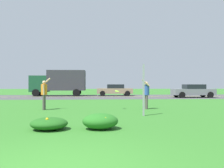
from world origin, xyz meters
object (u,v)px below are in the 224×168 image
Objects in this scene: car_tan_center_left at (115,90)px; box_truck_dark_green at (60,82)px; car_gray_leftmost at (193,91)px; person_catcher_blue_shirt at (146,93)px; sign_post_near_path at (144,90)px; person_thrower_orange_shirt at (44,92)px; frisbee_lime at (117,91)px.

box_truck_dark_green reaches higher than car_tan_center_left.
box_truck_dark_green reaches higher than car_gray_leftmost.
car_tan_center_left is at bearing 92.40° from person_catcher_blue_shirt.
sign_post_near_path reaches higher than person_thrower_orange_shirt.
person_thrower_orange_shirt is 1.04× the size of person_catcher_blue_shirt.
box_truck_dark_green reaches higher than sign_post_near_path.
car_gray_leftmost is 0.67× the size of box_truck_dark_green.
sign_post_near_path is at bearing -104.47° from person_catcher_blue_shirt.
frisbee_lime is (4.14, -0.02, 0.05)m from person_thrower_orange_shirt.
person_catcher_blue_shirt is (0.74, 2.87, -0.22)m from sign_post_near_path.
sign_post_near_path reaches higher than person_catcher_blue_shirt.
sign_post_near_path is 0.53× the size of car_gray_leftmost.
frisbee_lime is at bearing -69.90° from box_truck_dark_green.
frisbee_lime is at bearing 109.63° from sign_post_near_path.
person_catcher_blue_shirt is (5.88, 0.04, -0.04)m from person_thrower_orange_shirt.
car_gray_leftmost is at bearing 59.71° from sign_post_near_path.
car_tan_center_left is (-8.36, 4.46, 0.00)m from car_gray_leftmost.
person_catcher_blue_shirt is at bearing 2.07° from frisbee_lime.
sign_post_near_path is 1.30× the size of person_thrower_orange_shirt.
person_thrower_orange_shirt is at bearing -107.96° from car_tan_center_left.
sign_post_near_path is 5.87m from person_thrower_orange_shirt.
sign_post_near_path is 16.72m from car_gray_leftmost.
sign_post_near_path is 0.35× the size of box_truck_dark_green.
car_tan_center_left is at bearing 89.79° from sign_post_near_path.
person_thrower_orange_shirt is (-5.14, 2.82, -0.19)m from sign_post_near_path.
car_tan_center_left is (0.07, 18.89, -0.45)m from sign_post_near_path.
box_truck_dark_green is at bearing 115.45° from person_catcher_blue_shirt.
box_truck_dark_green is at bearing 110.10° from frisbee_lime.
box_truck_dark_green is at bearing 180.00° from car_tan_center_left.
person_thrower_orange_shirt is at bearing -179.60° from person_catcher_blue_shirt.
car_gray_leftmost is at bearing 40.55° from person_thrower_orange_shirt.
person_thrower_orange_shirt is 0.27× the size of box_truck_dark_green.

